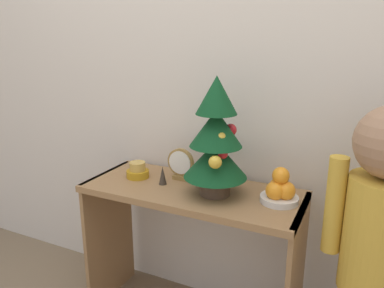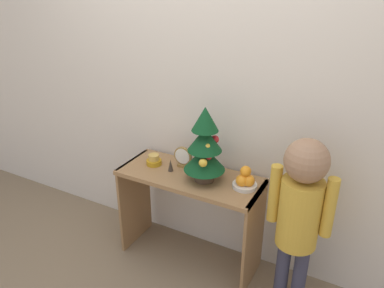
# 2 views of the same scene
# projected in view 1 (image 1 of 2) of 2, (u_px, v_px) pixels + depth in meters

# --- Properties ---
(back_wall) EXTENTS (7.00, 0.05, 2.50)m
(back_wall) POSITION_uv_depth(u_px,v_px,m) (215.00, 60.00, 1.74)
(back_wall) COLOR beige
(back_wall) RESTS_ON ground_plane
(console_table) EXTENTS (0.98, 0.41, 0.70)m
(console_table) POSITION_uv_depth(u_px,v_px,m) (192.00, 223.00, 1.72)
(console_table) COLOR olive
(console_table) RESTS_ON ground_plane
(mini_tree) EXTENTS (0.27, 0.27, 0.51)m
(mini_tree) POSITION_uv_depth(u_px,v_px,m) (216.00, 139.00, 1.54)
(mini_tree) COLOR #4C3828
(mini_tree) RESTS_ON console_table
(fruit_bowl) EXTENTS (0.16, 0.16, 0.15)m
(fruit_bowl) POSITION_uv_depth(u_px,v_px,m) (280.00, 190.00, 1.52)
(fruit_bowl) COLOR silver
(fruit_bowl) RESTS_ON console_table
(singing_bowl) EXTENTS (0.11, 0.11, 0.08)m
(singing_bowl) POSITION_uv_depth(u_px,v_px,m) (138.00, 171.00, 1.80)
(singing_bowl) COLOR #B78419
(singing_bowl) RESTS_ON console_table
(desk_clock) EXTENTS (0.13, 0.04, 0.15)m
(desk_clock) POSITION_uv_depth(u_px,v_px,m) (181.00, 164.00, 1.76)
(desk_clock) COLOR olive
(desk_clock) RESTS_ON console_table
(figurine) EXTENTS (0.04, 0.04, 0.09)m
(figurine) POSITION_uv_depth(u_px,v_px,m) (163.00, 175.00, 1.71)
(figurine) COLOR #382D23
(figurine) RESTS_ON console_table
(child_figure) EXTENTS (0.38, 0.25, 1.15)m
(child_figure) POSITION_uv_depth(u_px,v_px,m) (381.00, 224.00, 1.29)
(child_figure) COLOR #38384C
(child_figure) RESTS_ON ground_plane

